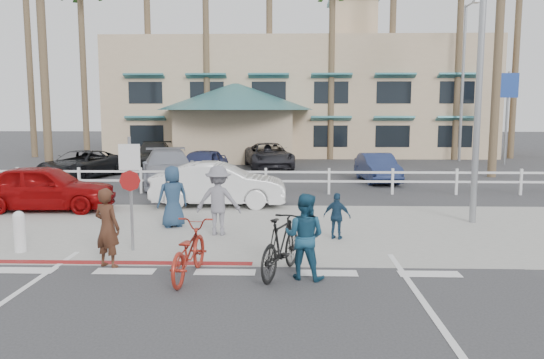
{
  "coord_description": "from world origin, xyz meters",
  "views": [
    {
      "loc": [
        1.22,
        -9.48,
        3.19
      ],
      "look_at": [
        0.84,
        3.37,
        1.5
      ],
      "focal_mm": 35.0,
      "sensor_mm": 36.0,
      "label": 1
    }
  ],
  "objects_px": {
    "sign_post": "(131,188)",
    "bike_red": "(188,251)",
    "car_red_compact": "(45,188)",
    "bike_black": "(281,245)",
    "car_white_sedan": "(219,184)"
  },
  "relations": [
    {
      "from": "bike_black",
      "to": "car_red_compact",
      "type": "relative_size",
      "value": 0.45
    },
    {
      "from": "bike_red",
      "to": "car_red_compact",
      "type": "height_order",
      "value": "car_red_compact"
    },
    {
      "from": "bike_black",
      "to": "car_red_compact",
      "type": "distance_m",
      "value": 9.98
    },
    {
      "from": "car_red_compact",
      "to": "car_white_sedan",
      "type": "bearing_deg",
      "value": -82.44
    },
    {
      "from": "bike_red",
      "to": "car_red_compact",
      "type": "xyz_separation_m",
      "value": [
        -5.85,
        6.68,
        0.21
      ]
    },
    {
      "from": "sign_post",
      "to": "car_red_compact",
      "type": "relative_size",
      "value": 0.67
    },
    {
      "from": "bike_red",
      "to": "bike_black",
      "type": "bearing_deg",
      "value": -166.65
    },
    {
      "from": "bike_red",
      "to": "car_red_compact",
      "type": "relative_size",
      "value": 0.47
    },
    {
      "from": "bike_black",
      "to": "car_white_sedan",
      "type": "xyz_separation_m",
      "value": [
        -2.16,
        7.39,
        0.14
      ]
    },
    {
      "from": "bike_black",
      "to": "car_white_sedan",
      "type": "relative_size",
      "value": 0.44
    },
    {
      "from": "car_white_sedan",
      "to": "sign_post",
      "type": "bearing_deg",
      "value": 167.14
    },
    {
      "from": "sign_post",
      "to": "bike_red",
      "type": "distance_m",
      "value": 2.68
    },
    {
      "from": "bike_black",
      "to": "car_white_sedan",
      "type": "distance_m",
      "value": 7.7
    },
    {
      "from": "bike_red",
      "to": "bike_black",
      "type": "relative_size",
      "value": 1.03
    },
    {
      "from": "bike_red",
      "to": "car_red_compact",
      "type": "bearing_deg",
      "value": -42.9
    }
  ]
}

